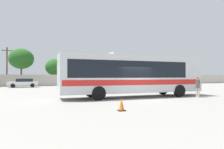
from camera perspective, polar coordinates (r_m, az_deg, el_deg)
name	(u,v)px	position (r m, az deg, el deg)	size (l,w,h in m)	color
ground_plane	(99,91)	(24.79, -3.68, -4.64)	(300.00, 300.00, 0.00)	gray
perimeter_wall	(76,80)	(39.21, -10.36, -1.60)	(80.00, 0.30, 2.10)	#B2AD9E
coach_bus_silver_red	(131,74)	(16.92, 5.65, 0.19)	(12.48, 2.96, 3.72)	silver
attendant_by_bus_door	(198,86)	(18.19, 23.48, -3.07)	(0.42, 0.42, 1.67)	#B7B2A8
parked_car_second_white	(23,83)	(34.97, -24.17, -2.16)	(4.54, 2.02, 1.42)	silver
utility_pole_near	(7,66)	(41.18, -28.05, 2.26)	(1.80, 0.24, 7.14)	#4C3823
roadside_tree_left	(21,59)	(43.45, -24.68, 4.12)	(4.77, 4.77, 7.32)	brown
roadside_tree_midleft	(55,67)	(42.19, -16.05, 2.04)	(3.99, 3.99, 5.37)	brown
roadside_tree_midright	(96,63)	(44.32, -4.74, 3.32)	(3.79, 3.79, 6.40)	brown
traffic_cone_on_apron	(122,105)	(10.24, 2.76, -8.73)	(0.36, 0.36, 0.64)	black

